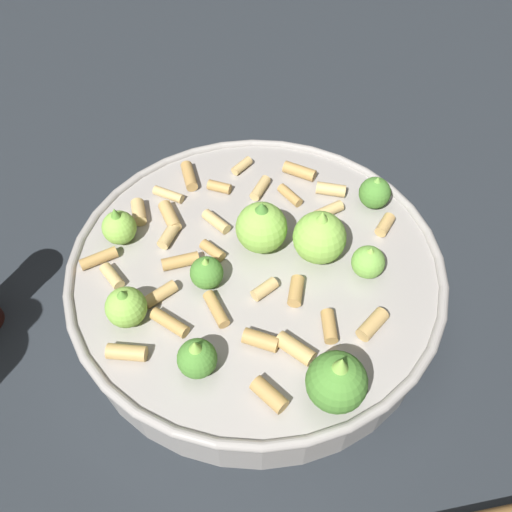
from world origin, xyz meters
The scene contains 2 objects.
ground_plane centered at (0.00, 0.00, 0.00)m, with size 2.40×2.40×0.00m, color #23282D.
cooking_pan centered at (0.00, 0.00, 0.03)m, with size 0.33×0.33×0.11m.
Camera 1 is at (-0.25, -0.16, 0.43)m, focal length 38.07 mm.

